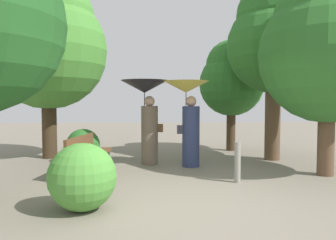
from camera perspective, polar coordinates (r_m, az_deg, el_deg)
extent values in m
plane|color=gray|center=(5.09, 2.83, -14.44)|extent=(40.00, 40.00, 0.00)
cylinder|color=#6B5B4C|center=(8.10, -3.22, -2.64)|extent=(0.41, 0.41, 1.44)
sphere|color=tan|center=(8.06, -3.24, 3.28)|extent=(0.26, 0.26, 0.26)
cylinder|color=#333338|center=(8.04, -4.11, 1.82)|extent=(0.02, 0.02, 0.82)
cone|color=black|center=(8.05, -4.12, 5.82)|extent=(1.16, 1.16, 0.31)
cube|color=brown|center=(8.13, -1.37, -1.41)|extent=(0.14, 0.10, 0.20)
cylinder|color=navy|center=(7.80, 4.00, -2.88)|extent=(0.41, 0.41, 1.44)
sphere|color=tan|center=(7.76, 4.03, 3.26)|extent=(0.26, 0.26, 0.26)
cylinder|color=#333338|center=(7.73, 3.14, 1.76)|extent=(0.02, 0.02, 0.82)
cone|color=#D8C64C|center=(7.73, 3.16, 5.79)|extent=(1.07, 1.07, 0.27)
cube|color=#333342|center=(7.72, 2.11, -1.67)|extent=(0.14, 0.10, 0.20)
cylinder|color=#38383D|center=(6.36, -13.71, -8.89)|extent=(0.06, 0.06, 0.44)
cylinder|color=#38383D|center=(6.48, -16.57, -8.70)|extent=(0.06, 0.06, 0.44)
cylinder|color=#38383D|center=(7.61, -10.28, -6.86)|extent=(0.06, 0.06, 0.44)
cylinder|color=#38383D|center=(7.71, -12.73, -6.76)|extent=(0.06, 0.06, 0.44)
cube|color=brown|center=(7.00, -13.19, -5.79)|extent=(0.69, 1.55, 0.08)
cube|color=brown|center=(7.05, -15.06, -4.14)|extent=(0.31, 1.49, 0.35)
cylinder|color=#42301E|center=(9.53, -20.07, 5.47)|extent=(0.39, 0.39, 3.91)
sphere|color=#4C9338|center=(9.62, -20.18, 11.29)|extent=(3.18, 3.18, 3.18)
sphere|color=#4C9338|center=(9.77, -20.27, 15.84)|extent=(2.54, 2.54, 2.54)
cylinder|color=brown|center=(7.56, 25.96, 3.87)|extent=(0.33, 0.33, 3.35)
sphere|color=#2D6B28|center=(7.62, 26.11, 10.17)|extent=(2.82, 2.82, 2.82)
sphere|color=#2D6B28|center=(7.74, 26.23, 15.09)|extent=(2.25, 2.25, 2.25)
cylinder|color=brown|center=(9.12, 17.84, 5.91)|extent=(0.40, 0.40, 4.00)
sphere|color=#2D6B28|center=(9.23, 17.95, 12.12)|extent=(2.45, 2.45, 2.45)
sphere|color=#2D6B28|center=(9.39, 18.04, 16.95)|extent=(1.96, 1.96, 1.96)
cylinder|color=#42301E|center=(10.54, 10.94, 2.39)|extent=(0.28, 0.28, 2.82)
sphere|color=#2D6B28|center=(10.55, 10.98, 6.22)|extent=(2.02, 2.02, 2.02)
sphere|color=#2D6B28|center=(10.60, 11.01, 9.26)|extent=(1.62, 1.62, 1.62)
sphere|color=#2D6B28|center=(8.63, -14.56, -4.33)|extent=(0.86, 0.86, 0.86)
sphere|color=#4C9338|center=(4.83, -14.68, -9.57)|extent=(0.96, 0.96, 0.96)
cylinder|color=gray|center=(6.43, 12.00, -7.20)|extent=(0.12, 0.12, 0.78)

